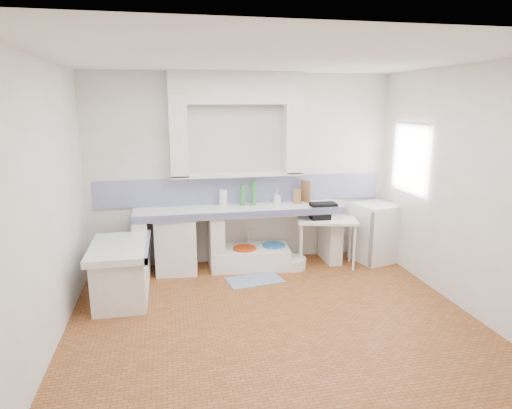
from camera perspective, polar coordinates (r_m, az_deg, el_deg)
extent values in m
plane|color=brown|center=(5.07, 2.30, -14.77)|extent=(4.50, 4.50, 0.00)
plane|color=white|center=(4.51, 2.64, 18.55)|extent=(4.50, 4.50, 0.00)
plane|color=white|center=(6.52, -1.74, 4.53)|extent=(4.50, 0.00, 4.50)
plane|color=white|center=(2.76, 12.46, -7.78)|extent=(4.50, 0.00, 4.50)
plane|color=white|center=(4.61, -25.82, -0.38)|extent=(0.00, 4.50, 4.50)
plane|color=white|center=(5.56, 25.60, 1.76)|extent=(0.00, 4.50, 4.50)
cube|color=white|center=(6.31, -2.54, 14.94)|extent=(1.90, 0.25, 0.45)
cube|color=#391F12|center=(6.61, 20.82, 5.55)|extent=(0.35, 0.86, 1.06)
cube|color=white|center=(6.50, 19.99, 8.88)|extent=(0.01, 0.84, 0.24)
cube|color=white|center=(6.32, -2.14, -0.75)|extent=(3.00, 0.60, 0.08)
cube|color=navy|center=(6.05, -1.71, -1.37)|extent=(3.00, 0.04, 0.10)
cube|color=white|center=(6.38, -14.67, -5.25)|extent=(0.20, 0.55, 0.82)
cube|color=white|center=(6.39, -5.21, -4.81)|extent=(0.20, 0.55, 0.82)
cube|color=white|center=(6.79, 9.66, -3.87)|extent=(0.20, 0.55, 0.82)
cube|color=white|center=(5.56, -17.31, -5.43)|extent=(0.70, 1.10, 0.08)
cube|color=white|center=(5.68, -17.07, -8.79)|extent=(0.60, 1.00, 0.62)
cube|color=navy|center=(5.53, -13.90, -5.31)|extent=(0.04, 1.10, 0.10)
cube|color=navy|center=(6.55, -1.70, 1.91)|extent=(4.27, 0.03, 0.40)
cube|color=white|center=(6.37, -10.25, -5.12)|extent=(0.61, 0.60, 0.80)
cube|color=white|center=(6.53, -0.67, -6.96)|extent=(1.16, 0.70, 0.27)
cube|color=white|center=(6.58, 9.14, -4.89)|extent=(0.95, 0.67, 0.04)
cube|color=white|center=(6.94, 15.21, -3.52)|extent=(0.70, 0.70, 0.88)
cylinder|color=#C03708|center=(6.45, -1.49, -6.96)|extent=(0.36, 0.36, 0.32)
cylinder|color=orange|center=(6.51, -0.35, -7.04)|extent=(0.37, 0.37, 0.26)
cylinder|color=#257ACC|center=(6.58, 2.29, -6.55)|extent=(0.42, 0.42, 0.32)
cylinder|color=white|center=(6.52, 4.80, -7.56)|extent=(0.51, 0.51, 0.15)
cylinder|color=silver|center=(6.66, -2.32, -6.44)|extent=(0.09, 0.09, 0.29)
cylinder|color=silver|center=(6.71, 0.19, -6.25)|extent=(0.08, 0.08, 0.29)
cube|color=black|center=(6.46, 8.74, -0.82)|extent=(0.38, 0.22, 0.24)
cylinder|color=#31803A|center=(6.39, -1.79, 1.23)|extent=(0.09, 0.09, 0.31)
cylinder|color=#31803A|center=(6.45, -0.32, 1.52)|extent=(0.09, 0.09, 0.35)
cube|color=olive|center=(6.58, 5.41, 1.06)|extent=(0.13, 0.12, 0.21)
cube|color=olive|center=(6.65, 6.50, 1.67)|extent=(0.09, 0.23, 0.32)
cylinder|color=white|center=(6.39, -4.29, 0.85)|extent=(0.14, 0.14, 0.24)
imported|color=white|center=(6.54, 2.72, 0.98)|extent=(0.09, 0.10, 0.20)
cube|color=#394381|center=(6.07, -0.20, -9.82)|extent=(0.80, 0.54, 0.01)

